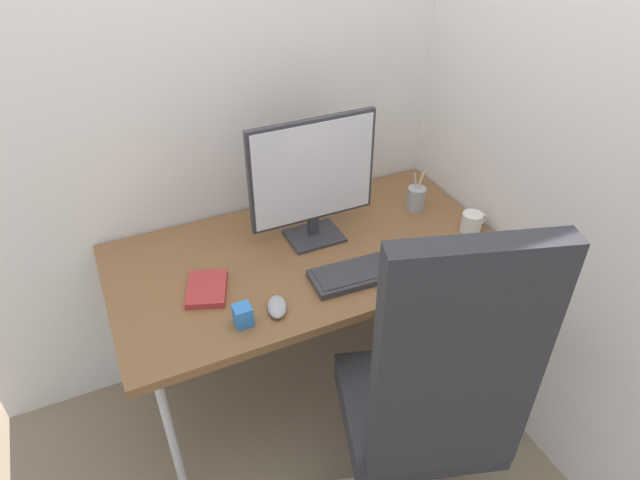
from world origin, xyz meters
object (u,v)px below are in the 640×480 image
object	(u,v)px
desk_clamp_accessory	(243,315)
notebook	(207,289)
keyboard	(373,270)
coffee_mug	(472,223)
office_chair	(432,397)
monitor	(313,177)
mouse	(277,307)
pen_holder	(416,198)

from	to	relation	value
desk_clamp_accessory	notebook	bearing A→B (deg)	107.96
keyboard	coffee_mug	distance (m)	0.47
keyboard	office_chair	bearing A→B (deg)	-97.55
desk_clamp_accessory	monitor	bearing A→B (deg)	40.85
mouse	coffee_mug	world-z (taller)	coffee_mug
desk_clamp_accessory	office_chair	bearing A→B (deg)	-45.16
monitor	notebook	bearing A→B (deg)	-162.42
office_chair	desk_clamp_accessory	world-z (taller)	office_chair
mouse	coffee_mug	size ratio (longest dim) A/B	0.97
office_chair	monitor	size ratio (longest dim) A/B	2.75
pen_holder	notebook	size ratio (longest dim) A/B	1.00
office_chair	keyboard	distance (m)	0.50
office_chair	coffee_mug	distance (m)	0.77
notebook	keyboard	bearing A→B (deg)	5.31
notebook	coffee_mug	distance (m)	1.03
mouse	keyboard	bearing A→B (deg)	23.88
monitor	keyboard	distance (m)	0.39
notebook	pen_holder	bearing A→B (deg)	28.98
keyboard	desk_clamp_accessory	xyz separation A→B (m)	(-0.49, -0.05, 0.02)
keyboard	notebook	world-z (taller)	keyboard
keyboard	pen_holder	bearing A→B (deg)	38.88
office_chair	mouse	distance (m)	0.55
office_chair	desk_clamp_accessory	size ratio (longest dim) A/B	19.05
keyboard	notebook	xyz separation A→B (m)	(-0.56, 0.15, -0.00)
pen_holder	coffee_mug	size ratio (longest dim) A/B	1.56
monitor	keyboard	xyz separation A→B (m)	(0.10, -0.29, -0.25)
mouse	pen_holder	bearing A→B (deg)	42.08
monitor	notebook	distance (m)	0.54
keyboard	mouse	bearing A→B (deg)	-174.04
pen_holder	notebook	distance (m)	0.93
monitor	mouse	distance (m)	0.49
office_chair	desk_clamp_accessory	xyz separation A→B (m)	(-0.43, 0.43, 0.13)
monitor	keyboard	bearing A→B (deg)	-71.20
keyboard	pen_holder	distance (m)	0.47
notebook	coffee_mug	size ratio (longest dim) A/B	1.57
monitor	mouse	size ratio (longest dim) A/B	4.42
keyboard	pen_holder	world-z (taller)	pen_holder
keyboard	coffee_mug	xyz separation A→B (m)	(0.47, 0.06, 0.03)
office_chair	keyboard	world-z (taller)	office_chair
pen_holder	mouse	bearing A→B (deg)	-155.83
office_chair	notebook	world-z (taller)	office_chair
pen_holder	notebook	xyz separation A→B (m)	(-0.92, -0.15, -0.04)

